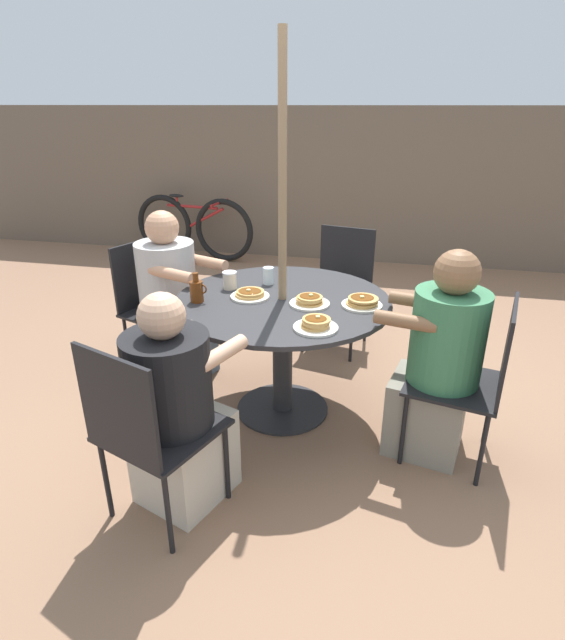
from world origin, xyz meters
name	(u,v)px	position (x,y,z in m)	size (l,w,h in m)	color
ground_plane	(282,409)	(0.00, 0.00, 0.00)	(12.00, 12.00, 0.00)	#8C664C
back_fence	(344,187)	(0.00, 3.37, 0.87)	(10.00, 0.06, 1.74)	brown
patio_table	(282,322)	(0.00, 0.00, 0.59)	(1.23, 1.23, 0.74)	#28282B
umbrella_pole	(282,246)	(0.00, 0.00, 1.05)	(0.05, 0.05, 2.09)	#846B4C
patio_chair_north	(475,374)	(1.04, -0.25, 0.51)	(0.54, 0.54, 0.90)	black
diner_north	(438,366)	(0.86, -0.20, 0.51)	(0.56, 0.46, 1.14)	gray
patio_chair_east	(341,281)	(0.23, 1.04, 0.51)	(0.54, 0.54, 0.90)	black
patio_chair_south	(153,299)	(-1.00, 0.38, 0.51)	(0.58, 0.58, 0.90)	black
diner_south	(172,304)	(-0.83, 0.31, 0.51)	(0.62, 0.53, 1.14)	slate
patio_chair_west	(145,426)	(-0.37, -1.00, 0.51)	(0.58, 0.58, 0.90)	black
diner_west	(177,413)	(-0.31, -0.83, 0.47)	(0.51, 0.57, 1.06)	beige
pancake_plate_a	(362,302)	(0.45, -0.02, 0.76)	(0.22, 0.22, 0.06)	silver
pancake_plate_b	(309,301)	(0.17, -0.06, 0.76)	(0.22, 0.22, 0.06)	silver
pancake_plate_c	(250,295)	(-0.18, -0.02, 0.76)	(0.22, 0.22, 0.05)	silver
pancake_plate_d	(316,325)	(0.25, -0.37, 0.76)	(0.22, 0.22, 0.07)	silver
syrup_bottle	(197,291)	(-0.46, -0.15, 0.81)	(0.10, 0.07, 0.17)	#602D0F
coffee_cup	(230,280)	(-0.34, 0.10, 0.79)	(0.09, 0.09, 0.10)	beige
drinking_glass_a	(268,276)	(-0.14, 0.23, 0.79)	(0.07, 0.07, 0.10)	silver
bicycle	(194,227)	(-1.77, 3.05, 0.38)	(1.56, 0.44, 0.77)	black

